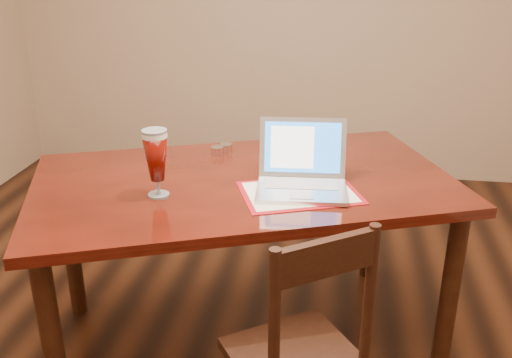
# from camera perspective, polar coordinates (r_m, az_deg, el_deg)

# --- Properties ---
(dining_table) EXTENTS (2.01, 1.57, 1.10)m
(dining_table) POSITION_cam_1_polar(r_m,az_deg,el_deg) (2.47, -1.19, -2.00)
(dining_table) COLOR #50130A
(dining_table) RESTS_ON ground
(dining_chair) EXTENTS (0.57, 0.56, 0.98)m
(dining_chair) POSITION_cam_1_polar(r_m,az_deg,el_deg) (2.03, 4.47, -17.32)
(dining_chair) COLOR black
(dining_chair) RESTS_ON ground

